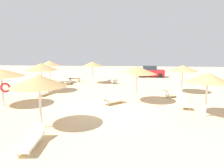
{
  "coord_description": "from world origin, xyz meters",
  "views": [
    {
      "loc": [
        1.58,
        -12.6,
        3.73
      ],
      "look_at": [
        0.0,
        3.0,
        1.2
      ],
      "focal_mm": 31.67,
      "sensor_mm": 36.0,
      "label": 1
    }
  ],
  "objects_px": {
    "parasol_0": "(39,81)",
    "lounger_1": "(68,82)",
    "parasol_5": "(1,73)",
    "lounger_6": "(184,102)",
    "lounger_4": "(173,93)",
    "bench_0": "(75,79)",
    "parasol_7": "(92,64)",
    "lounger_7": "(113,81)",
    "lounger_3": "(44,92)",
    "parasol_3": "(41,67)",
    "lounger_2": "(112,100)",
    "parasol_1": "(50,63)",
    "parked_car": "(150,72)",
    "lounger_0": "(31,139)",
    "parasol_2": "(137,70)",
    "parasol_6": "(208,78)",
    "parasol_4": "(183,68)"
  },
  "relations": [
    {
      "from": "lounger_2",
      "to": "lounger_7",
      "type": "xyz_separation_m",
      "value": [
        -0.9,
        9.68,
        0.0
      ]
    },
    {
      "from": "lounger_1",
      "to": "lounger_4",
      "type": "bearing_deg",
      "value": -27.84
    },
    {
      "from": "parasol_2",
      "to": "parasol_7",
      "type": "distance_m",
      "value": 10.15
    },
    {
      "from": "parasol_0",
      "to": "lounger_4",
      "type": "distance_m",
      "value": 11.13
    },
    {
      "from": "lounger_4",
      "to": "bench_0",
      "type": "bearing_deg",
      "value": 144.61
    },
    {
      "from": "parasol_0",
      "to": "lounger_1",
      "type": "relative_size",
      "value": 1.36
    },
    {
      "from": "parasol_2",
      "to": "parasol_6",
      "type": "distance_m",
      "value": 4.87
    },
    {
      "from": "parasol_7",
      "to": "parked_car",
      "type": "xyz_separation_m",
      "value": [
        7.5,
        6.94,
        -1.51
      ]
    },
    {
      "from": "parasol_3",
      "to": "parasol_5",
      "type": "bearing_deg",
      "value": -94.58
    },
    {
      "from": "lounger_2",
      "to": "lounger_4",
      "type": "relative_size",
      "value": 0.92
    },
    {
      "from": "parasol_7",
      "to": "parked_car",
      "type": "bearing_deg",
      "value": 42.78
    },
    {
      "from": "parasol_0",
      "to": "lounger_0",
      "type": "relative_size",
      "value": 1.36
    },
    {
      "from": "lounger_1",
      "to": "parked_car",
      "type": "xyz_separation_m",
      "value": [
        10.27,
        7.9,
        0.51
      ]
    },
    {
      "from": "lounger_4",
      "to": "lounger_2",
      "type": "bearing_deg",
      "value": -150.46
    },
    {
      "from": "parasol_7",
      "to": "lounger_2",
      "type": "height_order",
      "value": "parasol_7"
    },
    {
      "from": "lounger_7",
      "to": "parasol_0",
      "type": "bearing_deg",
      "value": -98.3
    },
    {
      "from": "parasol_1",
      "to": "parked_car",
      "type": "distance_m",
      "value": 14.72
    },
    {
      "from": "bench_0",
      "to": "lounger_6",
      "type": "bearing_deg",
      "value": -44.24
    },
    {
      "from": "lounger_7",
      "to": "bench_0",
      "type": "relative_size",
      "value": 1.26
    },
    {
      "from": "parasol_3",
      "to": "lounger_4",
      "type": "distance_m",
      "value": 12.12
    },
    {
      "from": "lounger_1",
      "to": "lounger_4",
      "type": "relative_size",
      "value": 1.01
    },
    {
      "from": "parasol_7",
      "to": "lounger_7",
      "type": "height_order",
      "value": "parasol_7"
    },
    {
      "from": "lounger_0",
      "to": "lounger_6",
      "type": "bearing_deg",
      "value": 41.25
    },
    {
      "from": "parasol_3",
      "to": "parked_car",
      "type": "bearing_deg",
      "value": 47.98
    },
    {
      "from": "lounger_2",
      "to": "parasol_1",
      "type": "bearing_deg",
      "value": 133.24
    },
    {
      "from": "parasol_3",
      "to": "parked_car",
      "type": "distance_m",
      "value": 16.9
    },
    {
      "from": "parasol_7",
      "to": "lounger_4",
      "type": "relative_size",
      "value": 1.34
    },
    {
      "from": "parasol_3",
      "to": "lounger_1",
      "type": "xyz_separation_m",
      "value": [
        1.0,
        4.61,
        -2.07
      ]
    },
    {
      "from": "lounger_0",
      "to": "lounger_2",
      "type": "distance_m",
      "value": 7.26
    },
    {
      "from": "parasol_2",
      "to": "lounger_4",
      "type": "xyz_separation_m",
      "value": [
        3.05,
        2.07,
        -2.11
      ]
    },
    {
      "from": "parasol_7",
      "to": "lounger_1",
      "type": "relative_size",
      "value": 1.32
    },
    {
      "from": "parasol_1",
      "to": "lounger_6",
      "type": "height_order",
      "value": "parasol_1"
    },
    {
      "from": "parked_car",
      "to": "parasol_7",
      "type": "bearing_deg",
      "value": -137.22
    },
    {
      "from": "parasol_1",
      "to": "lounger_0",
      "type": "xyz_separation_m",
      "value": [
        5.8,
        -15.67,
        -2.11
      ]
    },
    {
      "from": "parasol_1",
      "to": "parasol_5",
      "type": "height_order",
      "value": "parasol_1"
    },
    {
      "from": "lounger_2",
      "to": "lounger_3",
      "type": "distance_m",
      "value": 6.73
    },
    {
      "from": "parasol_0",
      "to": "lounger_3",
      "type": "relative_size",
      "value": 1.34
    },
    {
      "from": "lounger_1",
      "to": "parked_car",
      "type": "relative_size",
      "value": 0.49
    },
    {
      "from": "parasol_4",
      "to": "parasol_6",
      "type": "height_order",
      "value": "parasol_6"
    },
    {
      "from": "lounger_3",
      "to": "parked_car",
      "type": "relative_size",
      "value": 0.5
    },
    {
      "from": "parasol_2",
      "to": "bench_0",
      "type": "xyz_separation_m",
      "value": [
        -7.57,
        9.62,
        -2.09
      ]
    },
    {
      "from": "lounger_3",
      "to": "parasol_3",
      "type": "bearing_deg",
      "value": 120.84
    },
    {
      "from": "lounger_1",
      "to": "parasol_7",
      "type": "bearing_deg",
      "value": 19.07
    },
    {
      "from": "parasol_0",
      "to": "parasol_7",
      "type": "height_order",
      "value": "parasol_0"
    },
    {
      "from": "parasol_5",
      "to": "lounger_6",
      "type": "distance_m",
      "value": 12.66
    },
    {
      "from": "lounger_7",
      "to": "bench_0",
      "type": "height_order",
      "value": "lounger_7"
    },
    {
      "from": "parasol_4",
      "to": "lounger_1",
      "type": "relative_size",
      "value": 1.41
    },
    {
      "from": "parasol_3",
      "to": "parasol_7",
      "type": "height_order",
      "value": "parasol_3"
    },
    {
      "from": "parasol_3",
      "to": "lounger_4",
      "type": "relative_size",
      "value": 1.58
    },
    {
      "from": "bench_0",
      "to": "parked_car",
      "type": "height_order",
      "value": "parked_car"
    }
  ]
}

